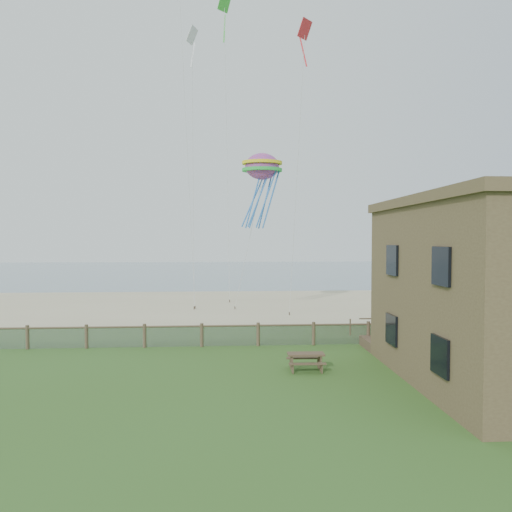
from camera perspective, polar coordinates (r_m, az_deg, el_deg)
name	(u,v)px	position (r m, az deg, el deg)	size (l,w,h in m)	color
ground	(268,380)	(19.08, 1.51, -15.26)	(160.00, 160.00, 0.00)	#35571D
sand_beach	(246,304)	(40.58, -1.24, -6.02)	(72.00, 20.00, 0.02)	tan
ocean	(237,271)	(84.36, -2.44, -1.85)	(160.00, 68.00, 0.02)	slate
chainlink_fence	(258,336)	(24.74, 0.27, -9.93)	(36.20, 0.20, 1.25)	#493529
motel_deck	(503,342)	(27.91, 28.54, -9.43)	(15.00, 2.00, 0.50)	brown
picnic_table	(306,363)	(20.43, 6.25, -13.13)	(1.59, 1.20, 0.67)	brown
octopus_kite	(262,188)	(34.44, 0.77, 8.51)	(3.01, 2.13, 6.21)	#FE5D28
kite_white	(192,45)	(36.13, -7.99, 24.68)	(1.15, 0.70, 2.50)	white
kite_red	(305,40)	(33.00, 6.11, 25.23)	(1.18, 0.70, 2.64)	red
kite_green	(224,17)	(41.35, -3.97, 27.60)	(1.26, 0.70, 3.56)	green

